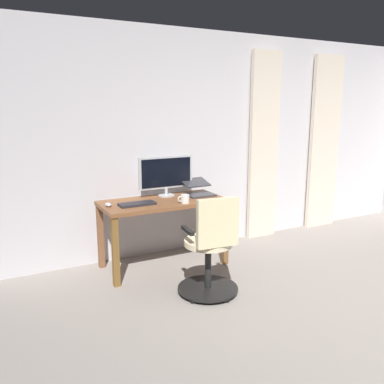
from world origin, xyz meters
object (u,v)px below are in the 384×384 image
(computer_monitor, at_px, (166,174))
(computer_mouse, at_px, (108,205))
(computer_keyboard, at_px, (137,204))
(mug_tea, at_px, (185,199))
(office_chair, at_px, (211,250))
(laptop, at_px, (198,190))
(desk, at_px, (163,210))

(computer_monitor, distance_m, computer_mouse, 0.76)
(computer_keyboard, height_order, mug_tea, mug_tea)
(office_chair, bearing_deg, laptop, 74.75)
(laptop, bearing_deg, mug_tea, 40.70)
(desk, xyz_separation_m, computer_mouse, (0.58, -0.01, 0.12))
(office_chair, xyz_separation_m, computer_monitor, (-0.03, -1.03, 0.54))
(desk, xyz_separation_m, computer_monitor, (-0.12, -0.19, 0.35))
(computer_keyboard, relative_size, computer_mouse, 3.63)
(computer_monitor, distance_m, computer_keyboard, 0.56)
(computer_monitor, bearing_deg, computer_keyboard, 30.73)
(office_chair, distance_m, laptop, 1.03)
(computer_monitor, xyz_separation_m, computer_mouse, (0.70, 0.17, -0.23))
(computer_keyboard, relative_size, laptop, 1.05)
(mug_tea, bearing_deg, office_chair, 84.72)
(mug_tea, bearing_deg, computer_keyboard, -16.69)
(computer_keyboard, bearing_deg, computer_monitor, -149.27)
(desk, height_order, office_chair, office_chair)
(office_chair, distance_m, computer_monitor, 1.16)
(computer_monitor, xyz_separation_m, computer_keyboard, (0.43, 0.26, -0.23))
(desk, xyz_separation_m, mug_tea, (-0.15, 0.21, 0.15))
(computer_monitor, relative_size, laptop, 1.81)
(computer_keyboard, bearing_deg, office_chair, 117.75)
(computer_keyboard, distance_m, mug_tea, 0.49)
(office_chair, relative_size, computer_keyboard, 2.58)
(desk, height_order, computer_keyboard, computer_keyboard)
(desk, xyz_separation_m, computer_keyboard, (0.31, 0.07, 0.12))
(desk, bearing_deg, computer_monitor, -123.07)
(office_chair, xyz_separation_m, mug_tea, (-0.06, -0.63, 0.34))
(desk, relative_size, laptop, 3.76)
(laptop, bearing_deg, computer_keyboard, 8.58)
(computer_monitor, relative_size, computer_keyboard, 1.72)
(office_chair, distance_m, computer_mouse, 1.13)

